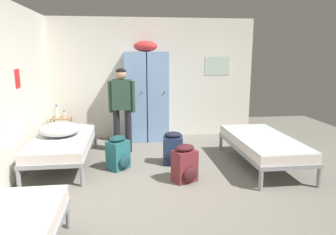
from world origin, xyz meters
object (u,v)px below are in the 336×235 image
locker_bank (146,95)px  backpack_maroon (185,164)px  lotion_bottle (64,114)px  backpack_navy (173,149)px  shelf_unit (62,128)px  water_bottle (57,112)px  person_traveler (122,102)px  bed_right (263,143)px  backpack_teal (119,153)px  bed_left_rear (63,143)px  bedding_heap (60,129)px

locker_bank → backpack_maroon: (0.40, -2.33, -0.71)m
lotion_bottle → backpack_navy: lotion_bottle is taller
shelf_unit → water_bottle: 0.35m
person_traveler → lotion_bottle: person_traveler is taller
bed_right → backpack_teal: (-2.33, 0.15, -0.12)m
locker_bank → person_traveler: bearing=-121.4°
bed_left_rear → backpack_maroon: (1.87, -0.93, -0.12)m
backpack_maroon → backpack_teal: size_ratio=1.00×
person_traveler → locker_bank: bearing=58.6°
water_bottle → backpack_teal: bearing=-50.9°
backpack_navy → backpack_maroon: 0.75m
backpack_navy → backpack_teal: bearing=-172.1°
person_traveler → backpack_teal: size_ratio=2.83×
bed_right → water_bottle: size_ratio=7.60×
shelf_unit → bed_right: size_ratio=0.30×
bed_right → backpack_teal: backpack_teal is taller
bedding_heap → backpack_teal: (0.95, -0.38, -0.33)m
bedding_heap → water_bottle: bearing=104.0°
bedding_heap → backpack_maroon: (1.91, -1.01, -0.33)m
lotion_bottle → backpack_maroon: lotion_bottle is taller
water_bottle → backpack_teal: size_ratio=0.45×
bed_left_rear → bedding_heap: bearing=120.3°
backpack_maroon → shelf_unit: bearing=134.9°
bed_left_rear → backpack_teal: bearing=-18.6°
person_traveler → water_bottle: size_ratio=6.22×
bed_left_rear → backpack_navy: size_ratio=3.45×
backpack_navy → backpack_maroon: bearing=-84.9°
bed_right → water_bottle: 3.95m
backpack_maroon → lotion_bottle: bearing=134.5°
locker_bank → shelf_unit: size_ratio=3.63×
locker_bank → shelf_unit: 1.84m
bedding_heap → person_traveler: bearing=26.9°
bed_left_rear → backpack_teal: backpack_teal is taller
bed_right → bedding_heap: bedding_heap is taller
water_bottle → backpack_navy: size_ratio=0.45×
backpack_navy → person_traveler: bearing=137.2°
lotion_bottle → backpack_teal: bearing=-53.4°
bed_right → water_bottle: water_bottle is taller
bedding_heap → water_bottle: size_ratio=2.86×
shelf_unit → bed_right: 3.86m
backpack_maroon → water_bottle: bearing=135.7°
water_bottle → backpack_navy: 2.58m
water_bottle → person_traveler: bearing=-25.7°
bedding_heap → lotion_bottle: (-0.13, 1.08, 0.04)m
locker_bank → lotion_bottle: locker_bank is taller
bedding_heap → backpack_teal: 1.08m
locker_bank → backpack_navy: (0.34, -1.59, -0.71)m
locker_bank → shelf_unit: bearing=-173.0°
bedding_heap → bed_left_rear: bearing=-59.7°
shelf_unit → bed_left_rear: size_ratio=0.30×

